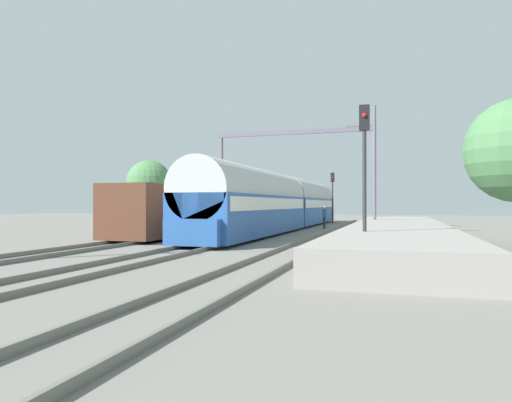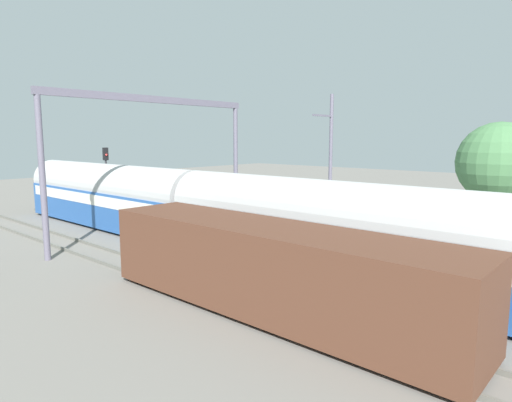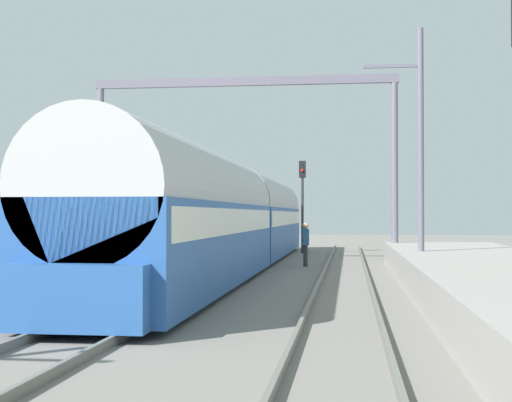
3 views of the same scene
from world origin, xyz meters
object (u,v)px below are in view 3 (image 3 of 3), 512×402
(person_crossing, at_px, (305,241))
(passenger_train, at_px, (232,217))
(freight_car, at_px, (28,236))
(catenary_gantry, at_px, (244,129))
(railway_signal_far, at_px, (302,194))

(person_crossing, bearing_deg, passenger_train, 109.94)
(passenger_train, distance_m, freight_car, 9.63)
(freight_car, xyz_separation_m, catenary_gantry, (4.26, 11.75, 4.19))
(freight_car, relative_size, railway_signal_far, 2.64)
(freight_car, height_order, catenary_gantry, catenary_gantry)
(freight_car, distance_m, railway_signal_far, 21.46)
(passenger_train, bearing_deg, railway_signal_far, 80.82)
(railway_signal_far, bearing_deg, person_crossing, -85.76)
(freight_car, distance_m, person_crossing, 12.35)
(person_crossing, xyz_separation_m, railway_signal_far, (-0.76, 10.28, 2.13))
(railway_signal_far, xyz_separation_m, catenary_gantry, (-1.92, -8.73, 2.51))
(freight_car, height_order, person_crossing, freight_car)
(passenger_train, relative_size, railway_signal_far, 6.67)
(passenger_train, distance_m, railway_signal_far, 12.08)
(catenary_gantry, bearing_deg, railway_signal_far, 77.61)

